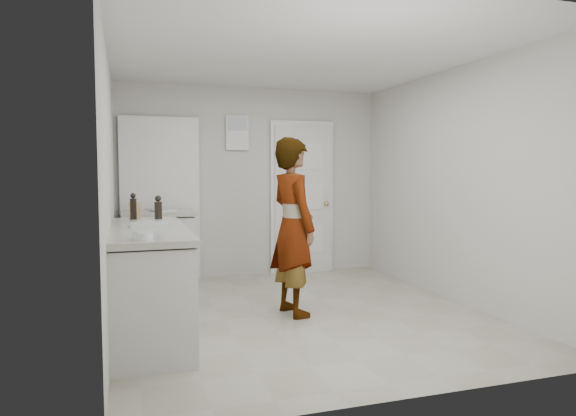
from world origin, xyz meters
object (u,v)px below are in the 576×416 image
object	(u,v)px
cake_mix_box	(134,211)
oil_cruet_a	(158,211)
baking_dish	(149,224)
oil_cruet_b	(133,208)
spice_jar	(157,215)
egg_bowl	(143,236)
person	(293,227)

from	to	relation	value
cake_mix_box	oil_cruet_a	distance (m)	0.60
baking_dish	oil_cruet_b	bearing A→B (deg)	104.76
baking_dish	cake_mix_box	bearing A→B (deg)	98.63
spice_jar	baking_dish	world-z (taller)	spice_jar
baking_dish	egg_bowl	bearing A→B (deg)	-95.44
person	cake_mix_box	size ratio (longest dim) A/B	10.19
spice_jar	oil_cruet_a	bearing A→B (deg)	-91.95
person	egg_bowl	distance (m)	1.77
oil_cruet_a	baking_dish	bearing A→B (deg)	-121.72
cake_mix_box	oil_cruet_b	world-z (taller)	oil_cruet_b
oil_cruet_a	oil_cruet_b	bearing A→B (deg)	123.26
spice_jar	baking_dish	distance (m)	0.75
cake_mix_box	baking_dish	distance (m)	0.72
egg_bowl	spice_jar	bearing A→B (deg)	83.26
oil_cruet_b	egg_bowl	distance (m)	1.30
baking_dish	spice_jar	bearing A→B (deg)	81.79
cake_mix_box	baking_dish	world-z (taller)	cake_mix_box
spice_jar	oil_cruet_b	distance (m)	0.38
person	baking_dish	xyz separation A→B (m)	(-1.36, -0.19, 0.09)
baking_dish	person	bearing A→B (deg)	7.78
egg_bowl	oil_cruet_a	bearing A→B (deg)	80.37
cake_mix_box	oil_cruet_b	xyz separation A→B (m)	(-0.01, -0.25, 0.05)
person	cake_mix_box	world-z (taller)	person
oil_cruet_a	egg_bowl	world-z (taller)	oil_cruet_a
person	oil_cruet_b	xyz separation A→B (m)	(-1.48, 0.27, 0.19)
spice_jar	oil_cruet_a	size ratio (longest dim) A/B	0.27
oil_cruet_a	egg_bowl	xyz separation A→B (m)	(-0.17, -0.98, -0.10)
cake_mix_box	spice_jar	bearing A→B (deg)	8.99
oil_cruet_b	spice_jar	bearing A→B (deg)	51.77
person	baking_dish	world-z (taller)	person
spice_jar	oil_cruet_b	xyz separation A→B (m)	(-0.23, -0.29, 0.09)
cake_mix_box	egg_bowl	distance (m)	1.55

